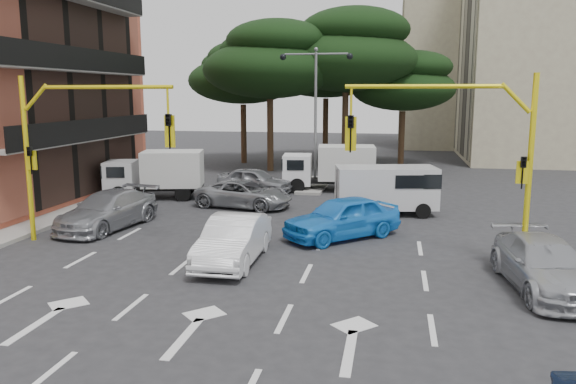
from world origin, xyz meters
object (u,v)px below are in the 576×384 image
(signal_mast_right, at_px, (470,143))
(car_white_hatch, at_px, (233,240))
(street_lamp_center, at_px, (316,92))
(van_white, at_px, (386,190))
(box_truck_a, at_px, (156,175))
(car_silver_wagon, at_px, (108,210))
(signal_mast_left, at_px, (71,136))
(car_silver_parked, at_px, (545,265))
(car_blue_compact, at_px, (342,217))
(car_silver_cross_b, at_px, (254,181))
(box_truck_b, at_px, (330,168))
(car_silver_cross_a, at_px, (244,194))

(signal_mast_right, height_order, car_white_hatch, signal_mast_right)
(street_lamp_center, relative_size, van_white, 1.77)
(street_lamp_center, xyz_separation_m, box_truck_a, (-7.58, -5.26, -4.20))
(car_silver_wagon, bearing_deg, van_white, 32.60)
(car_silver_wagon, height_order, box_truck_a, box_truck_a)
(signal_mast_left, distance_m, car_silver_parked, 15.97)
(car_blue_compact, distance_m, car_silver_cross_b, 10.21)
(box_truck_b, bearing_deg, box_truck_a, 108.17)
(street_lamp_center, xyz_separation_m, car_silver_parked, (8.70, -16.14, -4.72))
(car_silver_cross_b, distance_m, van_white, 8.13)
(car_silver_wagon, bearing_deg, signal_mast_left, -81.24)
(car_silver_parked, height_order, van_white, van_white)
(box_truck_b, bearing_deg, street_lamp_center, 30.39)
(car_silver_cross_a, xyz_separation_m, box_truck_a, (-5.11, 1.45, 0.58))
(car_silver_wagon, height_order, van_white, van_white)
(car_blue_compact, relative_size, car_silver_parked, 0.96)
(box_truck_a, bearing_deg, box_truck_b, -78.94)
(signal_mast_left, height_order, street_lamp_center, street_lamp_center)
(street_lamp_center, xyz_separation_m, box_truck_b, (1.00, -1.34, -4.17))
(signal_mast_right, bearing_deg, car_blue_compact, 149.52)
(street_lamp_center, distance_m, box_truck_a, 10.14)
(car_white_hatch, height_order, car_silver_cross_b, car_white_hatch)
(car_silver_wagon, xyz_separation_m, car_silver_cross_a, (4.32, 5.04, -0.09))
(signal_mast_right, xyz_separation_m, van_white, (-2.62, 7.03, -2.79))
(signal_mast_left, distance_m, car_blue_compact, 10.25)
(car_white_hatch, relative_size, car_silver_parked, 0.93)
(car_blue_compact, xyz_separation_m, car_silver_cross_b, (-5.55, 8.57, -0.09))
(car_white_hatch, xyz_separation_m, box_truck_b, (1.49, 13.98, 0.52))
(signal_mast_left, relative_size, car_white_hatch, 1.33)
(car_white_hatch, xyz_separation_m, van_white, (4.67, 8.34, 0.35))
(van_white, bearing_deg, car_silver_parked, 14.13)
(car_silver_wagon, xyz_separation_m, car_silver_parked, (15.49, -4.40, -0.03))
(car_white_hatch, height_order, car_blue_compact, car_blue_compact)
(signal_mast_right, height_order, box_truck_b, signal_mast_right)
(car_white_hatch, distance_m, box_truck_a, 12.32)
(car_silver_parked, bearing_deg, car_silver_cross_a, 133.10)
(car_silver_cross_b, xyz_separation_m, box_truck_b, (3.89, 1.66, 0.56))
(signal_mast_left, bearing_deg, signal_mast_right, 0.00)
(car_silver_wagon, height_order, car_silver_cross_b, car_silver_wagon)
(street_lamp_center, bearing_deg, car_silver_parked, -61.68)
(car_silver_wagon, xyz_separation_m, van_white, (10.98, 4.77, 0.36))
(car_white_hatch, relative_size, box_truck_b, 0.88)
(car_silver_cross_a, bearing_deg, car_silver_cross_b, 17.09)
(street_lamp_center, distance_m, van_white, 9.21)
(car_silver_wagon, distance_m, van_white, 11.97)
(street_lamp_center, xyz_separation_m, car_silver_cross_b, (-2.89, -3.00, -4.73))
(car_blue_compact, distance_m, box_truck_b, 10.38)
(car_silver_wagon, bearing_deg, signal_mast_right, -0.34)
(box_truck_b, bearing_deg, car_blue_compact, -177.17)
(signal_mast_left, height_order, car_silver_cross_b, signal_mast_left)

